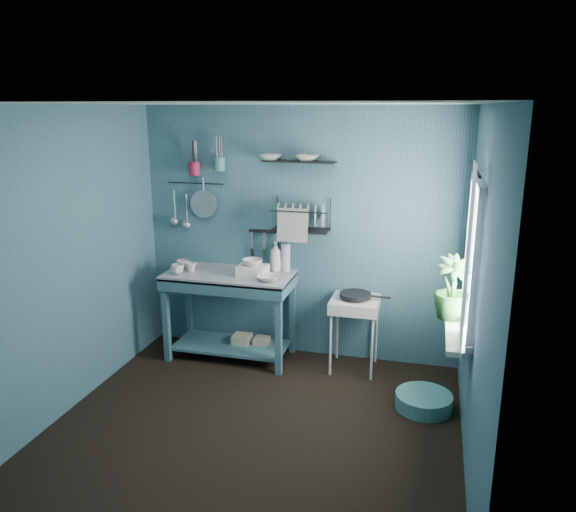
% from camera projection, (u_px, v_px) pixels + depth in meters
% --- Properties ---
extents(floor, '(3.20, 3.20, 0.00)m').
position_uv_depth(floor, '(255.00, 427.00, 4.49)').
color(floor, black).
rests_on(floor, ground).
extents(ceiling, '(3.20, 3.20, 0.00)m').
position_uv_depth(ceiling, '(249.00, 103.00, 3.85)').
color(ceiling, silver).
rests_on(ceiling, ground).
extents(wall_back, '(3.20, 0.00, 3.20)m').
position_uv_depth(wall_back, '(300.00, 235.00, 5.57)').
color(wall_back, '#335B6A').
rests_on(wall_back, ground).
extents(wall_front, '(3.20, 0.00, 3.20)m').
position_uv_depth(wall_front, '(157.00, 364.00, 2.77)').
color(wall_front, '#335B6A').
rests_on(wall_front, ground).
extents(wall_left, '(0.00, 3.00, 3.00)m').
position_uv_depth(wall_left, '(66.00, 263.00, 4.56)').
color(wall_left, '#335B6A').
rests_on(wall_left, ground).
extents(wall_right, '(0.00, 3.00, 3.00)m').
position_uv_depth(wall_right, '(478.00, 295.00, 3.77)').
color(wall_right, '#335B6A').
rests_on(wall_right, ground).
extents(work_counter, '(1.30, 0.72, 0.89)m').
position_uv_depth(work_counter, '(230.00, 315.00, 5.65)').
color(work_counter, '#315B67').
rests_on(work_counter, floor).
extents(mug_left, '(0.12, 0.12, 0.10)m').
position_uv_depth(mug_left, '(177.00, 269.00, 5.50)').
color(mug_left, beige).
rests_on(mug_left, work_counter).
extents(mug_mid, '(0.14, 0.14, 0.09)m').
position_uv_depth(mug_mid, '(191.00, 267.00, 5.57)').
color(mug_mid, beige).
rests_on(mug_mid, work_counter).
extents(mug_right, '(0.17, 0.17, 0.10)m').
position_uv_depth(mug_right, '(183.00, 265.00, 5.65)').
color(mug_right, beige).
rests_on(mug_right, work_counter).
extents(wash_tub, '(0.28, 0.22, 0.10)m').
position_uv_depth(wash_tub, '(253.00, 270.00, 5.45)').
color(wash_tub, silver).
rests_on(wash_tub, work_counter).
extents(tub_bowl, '(0.20, 0.19, 0.06)m').
position_uv_depth(tub_bowl, '(252.00, 262.00, 5.43)').
color(tub_bowl, beige).
rests_on(tub_bowl, wash_tub).
extents(soap_bottle, '(0.12, 0.12, 0.30)m').
position_uv_depth(soap_bottle, '(276.00, 256.00, 5.59)').
color(soap_bottle, silver).
rests_on(soap_bottle, work_counter).
extents(water_bottle, '(0.09, 0.09, 0.28)m').
position_uv_depth(water_bottle, '(286.00, 257.00, 5.58)').
color(water_bottle, silver).
rests_on(water_bottle, work_counter).
extents(counter_bowl, '(0.22, 0.22, 0.05)m').
position_uv_depth(counter_bowl, '(268.00, 278.00, 5.28)').
color(counter_bowl, beige).
rests_on(counter_bowl, work_counter).
extents(hotplate_stand, '(0.48, 0.48, 0.72)m').
position_uv_depth(hotplate_stand, '(354.00, 334.00, 5.41)').
color(hotplate_stand, silver).
rests_on(hotplate_stand, floor).
extents(frying_pan, '(0.30, 0.30, 0.03)m').
position_uv_depth(frying_pan, '(355.00, 295.00, 5.30)').
color(frying_pan, black).
rests_on(frying_pan, hotplate_stand).
extents(knife_strip, '(0.32, 0.02, 0.03)m').
position_uv_depth(knife_strip, '(264.00, 231.00, 5.63)').
color(knife_strip, black).
rests_on(knife_strip, wall_back).
extents(dish_rack, '(0.58, 0.33, 0.32)m').
position_uv_depth(dish_rack, '(301.00, 215.00, 5.38)').
color(dish_rack, black).
rests_on(dish_rack, wall_back).
extents(upper_shelf, '(0.71, 0.22, 0.02)m').
position_uv_depth(upper_shelf, '(299.00, 162.00, 5.29)').
color(upper_shelf, black).
rests_on(upper_shelf, wall_back).
extents(shelf_bowl_left, '(0.23, 0.23, 0.05)m').
position_uv_depth(shelf_bowl_left, '(271.00, 153.00, 5.34)').
color(shelf_bowl_left, beige).
rests_on(shelf_bowl_left, upper_shelf).
extents(shelf_bowl_right, '(0.24, 0.24, 0.06)m').
position_uv_depth(shelf_bowl_right, '(308.00, 154.00, 5.25)').
color(shelf_bowl_right, beige).
rests_on(shelf_bowl_right, upper_shelf).
extents(utensil_cup_magenta, '(0.11, 0.11, 0.13)m').
position_uv_depth(utensil_cup_magenta, '(195.00, 168.00, 5.60)').
color(utensil_cup_magenta, '#9B1C3D').
rests_on(utensil_cup_magenta, wall_back).
extents(utensil_cup_teal, '(0.11, 0.11, 0.13)m').
position_uv_depth(utensil_cup_teal, '(220.00, 164.00, 5.52)').
color(utensil_cup_teal, teal).
rests_on(utensil_cup_teal, wall_back).
extents(colander, '(0.28, 0.03, 0.28)m').
position_uv_depth(colander, '(204.00, 204.00, 5.70)').
color(colander, '#A7A9AF').
rests_on(colander, wall_back).
extents(ladle_outer, '(0.01, 0.01, 0.30)m').
position_uv_depth(ladle_outer, '(174.00, 205.00, 5.80)').
color(ladle_outer, '#A7A9AF').
rests_on(ladle_outer, wall_back).
extents(ladle_inner, '(0.01, 0.01, 0.30)m').
position_uv_depth(ladle_inner, '(187.00, 208.00, 5.77)').
color(ladle_inner, '#A7A9AF').
rests_on(ladle_inner, wall_back).
extents(hook_rail, '(0.60, 0.01, 0.01)m').
position_uv_depth(hook_rail, '(196.00, 183.00, 5.69)').
color(hook_rail, black).
rests_on(hook_rail, wall_back).
extents(window_glass, '(0.00, 1.10, 1.10)m').
position_uv_depth(window_glass, '(474.00, 257.00, 4.16)').
color(window_glass, white).
rests_on(window_glass, wall_right).
extents(windowsill, '(0.16, 0.95, 0.04)m').
position_uv_depth(windowsill, '(456.00, 330.00, 4.33)').
color(windowsill, silver).
rests_on(windowsill, wall_right).
extents(curtain, '(0.00, 1.35, 1.35)m').
position_uv_depth(curtain, '(467.00, 260.00, 3.88)').
color(curtain, white).
rests_on(curtain, wall_right).
extents(curtain_rod, '(0.02, 1.05, 0.02)m').
position_uv_depth(curtain_rod, '(475.00, 169.00, 4.00)').
color(curtain_rod, black).
rests_on(curtain_rod, wall_right).
extents(potted_plant, '(0.37, 0.37, 0.51)m').
position_uv_depth(potted_plant, '(452.00, 288.00, 4.46)').
color(potted_plant, '#27622A').
rests_on(potted_plant, windowsill).
extents(storage_tin_large, '(0.18, 0.18, 0.22)m').
position_uv_depth(storage_tin_large, '(242.00, 345.00, 5.76)').
color(storage_tin_large, tan).
rests_on(storage_tin_large, floor).
extents(storage_tin_small, '(0.15, 0.15, 0.20)m').
position_uv_depth(storage_tin_small, '(262.00, 347.00, 5.74)').
color(storage_tin_small, tan).
rests_on(storage_tin_small, floor).
extents(floor_basin, '(0.48, 0.48, 0.13)m').
position_uv_depth(floor_basin, '(424.00, 401.00, 4.75)').
color(floor_basin, teal).
rests_on(floor_basin, floor).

